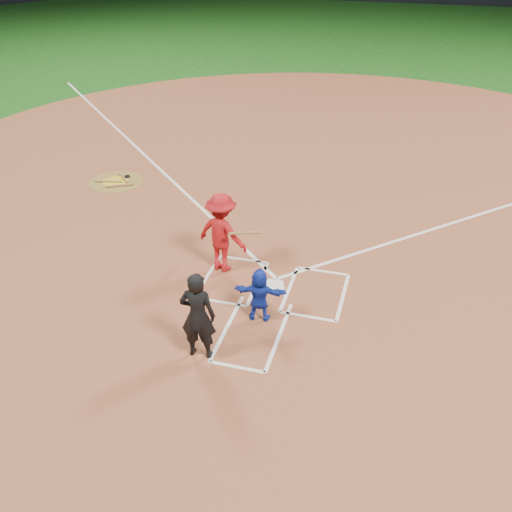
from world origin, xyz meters
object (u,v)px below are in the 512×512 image
(home_plate, at_px, (273,286))
(on_deck_circle, at_px, (116,182))
(batter_at_plate, at_px, (222,233))
(catcher, at_px, (259,295))
(umpire, at_px, (198,316))

(home_plate, distance_m, on_deck_circle, 7.55)
(batter_at_plate, bearing_deg, on_deck_circle, 141.45)
(on_deck_circle, bearing_deg, home_plate, -34.56)
(catcher, relative_size, batter_at_plate, 0.62)
(home_plate, bearing_deg, catcher, 90.39)
(umpire, bearing_deg, home_plate, -111.52)
(batter_at_plate, bearing_deg, home_plate, -16.51)
(catcher, xyz_separation_m, batter_at_plate, (-1.35, 1.64, 0.37))
(on_deck_circle, relative_size, umpire, 0.92)
(home_plate, distance_m, umpire, 2.90)
(batter_at_plate, bearing_deg, catcher, -50.42)
(on_deck_circle, xyz_separation_m, umpire, (5.43, -6.92, 0.92))
(home_plate, height_order, umpire, umpire)
(umpire, relative_size, batter_at_plate, 0.96)
(catcher, bearing_deg, on_deck_circle, -47.60)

